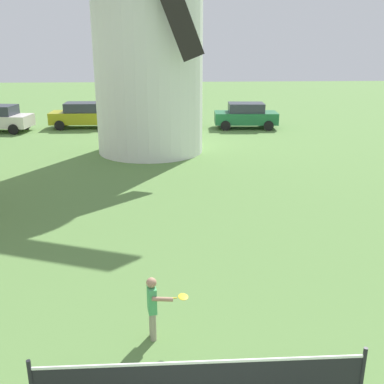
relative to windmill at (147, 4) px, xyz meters
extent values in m
cylinder|color=white|center=(0.00, 0.02, -1.58)|extent=(5.05, 5.05, 10.26)
cylinder|color=black|center=(3.46, -16.91, -6.17)|extent=(0.06, 0.06, 1.10)
cube|color=black|center=(1.17, -16.91, -6.04)|extent=(4.54, 0.01, 0.55)
cube|color=white|center=(1.17, -16.91, -5.75)|extent=(4.54, 0.02, 0.04)
cylinder|color=#9E937F|center=(0.45, -14.92, -6.44)|extent=(0.11, 0.11, 0.55)
cylinder|color=#9E937F|center=(0.47, -15.05, -6.44)|extent=(0.11, 0.11, 0.55)
cube|color=#4CB266|center=(0.46, -14.98, -5.92)|extent=(0.19, 0.29, 0.49)
sphere|color=tan|center=(0.46, -14.98, -5.59)|extent=(0.18, 0.18, 0.18)
cylinder|color=tan|center=(0.43, -14.81, -5.94)|extent=(0.08, 0.08, 0.37)
cylinder|color=tan|center=(0.64, -15.11, -5.85)|extent=(0.38, 0.14, 0.14)
cylinder|color=yellow|center=(0.79, -15.09, -5.85)|extent=(0.22, 0.06, 0.04)
ellipsoid|color=yellow|center=(1.01, -15.05, -5.85)|extent=(0.22, 0.27, 0.03)
cylinder|color=black|center=(-7.86, 6.38, -6.42)|extent=(0.62, 0.26, 0.60)
cylinder|color=black|center=(-8.10, 4.70, -6.42)|extent=(0.62, 0.26, 0.60)
cube|color=#999919|center=(-4.26, 6.72, -6.07)|extent=(4.26, 1.73, 0.70)
cube|color=#2D333D|center=(-4.26, 6.72, -5.44)|extent=(2.39, 1.51, 0.56)
cylinder|color=black|center=(-2.81, 7.56, -6.42)|extent=(0.60, 0.18, 0.60)
cylinder|color=black|center=(-2.82, 5.86, -6.42)|extent=(0.60, 0.18, 0.60)
cylinder|color=black|center=(-5.70, 7.58, -6.42)|extent=(0.60, 0.18, 0.60)
cylinder|color=black|center=(-5.71, 5.88, -6.42)|extent=(0.60, 0.18, 0.60)
cube|color=silver|center=(0.74, 6.38, -6.07)|extent=(4.11, 2.15, 0.70)
cube|color=#2D333D|center=(0.74, 6.38, -5.44)|extent=(2.37, 1.75, 0.56)
cylinder|color=black|center=(2.17, 7.06, -6.42)|extent=(0.62, 0.25, 0.60)
cylinder|color=black|center=(1.97, 5.37, -6.42)|extent=(0.62, 0.25, 0.60)
cylinder|color=black|center=(-0.49, 7.38, -6.42)|extent=(0.62, 0.25, 0.60)
cylinder|color=black|center=(-0.69, 5.69, -6.42)|extent=(0.62, 0.25, 0.60)
cube|color=#1E6638|center=(5.71, 5.97, -6.07)|extent=(3.93, 1.92, 0.70)
cube|color=#2D333D|center=(5.71, 5.97, -5.44)|extent=(2.23, 1.62, 0.56)
cylinder|color=black|center=(7.06, 6.74, -6.42)|extent=(0.61, 0.21, 0.60)
cylinder|color=black|center=(6.96, 5.04, -6.42)|extent=(0.61, 0.21, 0.60)
cylinder|color=black|center=(4.46, 6.89, -6.42)|extent=(0.61, 0.21, 0.60)
cylinder|color=black|center=(4.36, 5.19, -6.42)|extent=(0.61, 0.21, 0.60)
camera|label=1|loc=(0.76, -22.04, -1.61)|focal=42.57mm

